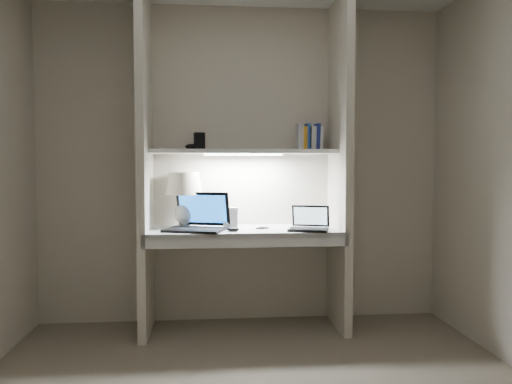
{
  "coord_description": "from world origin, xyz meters",
  "views": [
    {
      "loc": [
        -0.25,
        -2.5,
        1.24
      ],
      "look_at": [
        0.07,
        1.05,
        1.05
      ],
      "focal_mm": 35.0,
      "sensor_mm": 36.0,
      "label": 1
    }
  ],
  "objects": [
    {
      "name": "sticky_note",
      "position": [
        -0.44,
        1.29,
        0.77
      ],
      "size": [
        0.1,
        0.1,
        0.0
      ],
      "primitive_type": "cube",
      "rotation": [
        0.0,
        0.0,
        0.54
      ],
      "color": "gold",
      "rests_on": "desk"
    },
    {
      "name": "shelf_gadget",
      "position": [
        -0.39,
        1.37,
        1.39
      ],
      "size": [
        0.11,
        0.08,
        0.04
      ],
      "primitive_type": "ellipsoid",
      "rotation": [
        0.0,
        0.0,
        0.06
      ],
      "color": "black",
      "rests_on": "shelf"
    },
    {
      "name": "laptop_netbook",
      "position": [
        0.47,
        1.09,
        0.81
      ],
      "size": [
        0.34,
        0.32,
        0.18
      ],
      "rotation": [
        0.0,
        0.0,
        -0.32
      ],
      "color": "black",
      "rests_on": "desk"
    },
    {
      "name": "shelf",
      "position": [
        0.0,
        1.32,
        1.35
      ],
      "size": [
        1.4,
        0.36,
        0.03
      ],
      "primitive_type": "cube",
      "color": "silver",
      "rests_on": "back_wall"
    },
    {
      "name": "mouse",
      "position": [
        -0.09,
        1.06,
        0.79
      ],
      "size": [
        0.1,
        0.07,
        0.03
      ],
      "primitive_type": "ellipsoid",
      "rotation": [
        0.0,
        0.0,
        -0.11
      ],
      "color": "black",
      "rests_on": "desk"
    },
    {
      "name": "alcove_panel_left",
      "position": [
        -0.73,
        1.23,
        1.25
      ],
      "size": [
        0.06,
        0.55,
        2.5
      ],
      "primitive_type": "cube",
      "color": "beige",
      "rests_on": "floor"
    },
    {
      "name": "strip_light",
      "position": [
        0.0,
        1.32,
        1.33
      ],
      "size": [
        0.6,
        0.04,
        0.02
      ],
      "primitive_type": "cube",
      "color": "white",
      "rests_on": "shelf"
    },
    {
      "name": "table_lamp",
      "position": [
        -0.45,
        1.37,
        1.06
      ],
      "size": [
        0.29,
        0.29,
        0.42
      ],
      "color": "white",
      "rests_on": "desk"
    },
    {
      "name": "desk",
      "position": [
        0.0,
        1.23,
        0.75
      ],
      "size": [
        1.4,
        0.55,
        0.04
      ],
      "primitive_type": "cube",
      "color": "white",
      "rests_on": "alcove_panel_left"
    },
    {
      "name": "laptop_main",
      "position": [
        -0.34,
        1.18,
        0.83
      ],
      "size": [
        0.51,
        0.47,
        0.28
      ],
      "rotation": [
        0.0,
        0.0,
        -0.33
      ],
      "color": "black",
      "rests_on": "desk"
    },
    {
      "name": "back_wall",
      "position": [
        0.0,
        1.5,
        1.25
      ],
      "size": [
        3.2,
        0.01,
        2.5
      ],
      "primitive_type": "cube",
      "color": "beige",
      "rests_on": "floor"
    },
    {
      "name": "cable_coil",
      "position": [
        0.14,
        1.22,
        0.78
      ],
      "size": [
        0.12,
        0.12,
        0.01
      ],
      "primitive_type": "torus",
      "rotation": [
        0.0,
        0.0,
        -0.42
      ],
      "color": "black",
      "rests_on": "desk"
    },
    {
      "name": "book_row",
      "position": [
        0.53,
        1.43,
        1.46
      ],
      "size": [
        0.2,
        0.14,
        0.21
      ],
      "color": "white",
      "rests_on": "shelf"
    },
    {
      "name": "desk_apron",
      "position": [
        0.0,
        0.96,
        0.72
      ],
      "size": [
        1.46,
        0.03,
        0.1
      ],
      "primitive_type": "cube",
      "color": "silver",
      "rests_on": "desk"
    },
    {
      "name": "shelf_box",
      "position": [
        -0.34,
        1.38,
        1.43
      ],
      "size": [
        0.09,
        0.07,
        0.13
      ],
      "primitive_type": "cube",
      "rotation": [
        0.0,
        0.0,
        0.29
      ],
      "color": "black",
      "rests_on": "shelf"
    },
    {
      "name": "speaker",
      "position": [
        -0.1,
        1.29,
        0.85
      ],
      "size": [
        0.11,
        0.08,
        0.16
      ],
      "primitive_type": "cube",
      "rotation": [
        0.0,
        0.0,
        -0.05
      ],
      "color": "silver",
      "rests_on": "desk"
    },
    {
      "name": "alcove_panel_right",
      "position": [
        0.73,
        1.23,
        1.25
      ],
      "size": [
        0.06,
        0.55,
        2.5
      ],
      "primitive_type": "cube",
      "color": "beige",
      "rests_on": "floor"
    }
  ]
}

